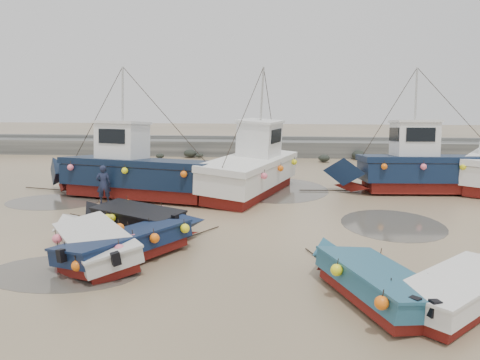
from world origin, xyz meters
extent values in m
plane|color=tan|center=(0.00, 0.00, 0.00)|extent=(120.00, 120.00, 0.00)
cube|color=slate|center=(0.00, 22.00, 0.60)|extent=(60.00, 2.20, 1.20)
cube|color=slate|center=(0.00, 23.21, 1.32)|extent=(60.00, 0.60, 0.25)
ellipsoid|color=black|center=(5.10, 19.02, 0.29)|extent=(0.84, 0.86, 0.51)
ellipsoid|color=black|center=(7.80, 20.56, 0.34)|extent=(0.98, 1.07, 0.72)
ellipsoid|color=black|center=(14.16, 19.54, 0.27)|extent=(0.78, 0.90, 0.59)
ellipsoid|color=black|center=(-5.07, 20.46, 0.35)|extent=(0.99, 0.80, 0.58)
ellipsoid|color=black|center=(12.19, 19.77, 0.19)|extent=(0.54, 0.46, 0.30)
ellipsoid|color=black|center=(9.69, 19.97, 0.21)|extent=(0.61, 0.47, 0.46)
ellipsoid|color=black|center=(-4.31, 20.27, 0.21)|extent=(0.61, 0.53, 0.32)
ellipsoid|color=black|center=(10.99, 20.60, 0.23)|extent=(0.67, 0.55, 0.43)
ellipsoid|color=black|center=(-9.17, 19.34, 0.38)|extent=(1.09, 0.88, 0.72)
ellipsoid|color=black|center=(-7.25, 19.65, 0.23)|extent=(0.65, 0.60, 0.37)
ellipsoid|color=black|center=(9.46, 19.39, 0.31)|extent=(0.88, 0.64, 0.62)
ellipsoid|color=black|center=(-0.92, 19.60, 0.22)|extent=(0.64, 0.62, 0.48)
ellipsoid|color=black|center=(7.84, 20.42, 0.19)|extent=(0.55, 0.45, 0.29)
cylinder|color=#4E4940|center=(-4.12, -3.03, 0.00)|extent=(4.44, 4.44, 0.01)
cylinder|color=#4E4940|center=(6.31, 2.78, 0.00)|extent=(3.93, 3.93, 0.01)
cylinder|color=#4E4940|center=(-8.60, 5.25, 0.00)|extent=(4.32, 4.32, 0.01)
cylinder|color=#4E4940|center=(1.77, 9.00, 0.00)|extent=(5.39, 5.39, 0.01)
cube|color=maroon|center=(-3.59, -1.85, 0.15)|extent=(3.44, 3.98, 0.30)
cube|color=beige|center=(-3.59, -1.85, 0.53)|extent=(3.80, 4.35, 0.45)
pyramid|color=beige|center=(-5.07, 0.14, 0.98)|extent=(1.69, 1.51, 0.90)
cube|color=brown|center=(-3.59, -1.85, 0.69)|extent=(3.14, 3.62, 0.10)
cube|color=beige|center=(-3.59, -1.85, 0.78)|extent=(3.91, 4.47, 0.07)
cube|color=black|center=(-2.26, -3.64, 0.70)|extent=(0.28, 0.28, 0.35)
cylinder|color=black|center=(-5.65, 0.93, 0.03)|extent=(1.23, 1.63, 0.04)
sphere|color=orange|center=(-3.30, -3.75, 0.63)|extent=(0.30, 0.30, 0.30)
sphere|color=orange|center=(-2.26, -2.13, 0.63)|extent=(0.30, 0.30, 0.30)
sphere|color=orange|center=(-4.11, -2.66, 0.63)|extent=(0.30, 0.30, 0.30)
sphere|color=orange|center=(-3.06, -1.04, 0.63)|extent=(0.30, 0.30, 0.30)
sphere|color=orange|center=(-4.92, -1.57, 0.63)|extent=(0.30, 0.30, 0.30)
sphere|color=orange|center=(-3.87, 0.05, 0.63)|extent=(0.30, 0.30, 0.30)
cube|color=maroon|center=(-2.66, -1.88, 0.15)|extent=(3.29, 3.97, 0.30)
cube|color=#0E1B38|center=(-2.66, -1.88, 0.53)|extent=(3.66, 4.34, 0.45)
pyramid|color=#0E1B38|center=(-1.39, 0.10, 0.98)|extent=(1.88, 1.56, 0.90)
cube|color=brown|center=(-2.66, -1.88, 0.69)|extent=(3.02, 3.61, 0.10)
cube|color=#0E1B38|center=(-2.66, -1.88, 0.78)|extent=(3.77, 4.45, 0.07)
cube|color=black|center=(-3.80, -3.65, 0.70)|extent=(0.28, 0.27, 0.35)
cylinder|color=black|center=(-0.87, 0.90, 0.03)|extent=(1.11, 1.70, 0.04)
sphere|color=orange|center=(-4.37, -2.68, 0.63)|extent=(0.30, 0.30, 0.30)
sphere|color=orange|center=(-2.33, -3.23, 0.63)|extent=(0.30, 0.30, 0.30)
sphere|color=orange|center=(-3.68, -1.61, 0.63)|extent=(0.30, 0.30, 0.30)
sphere|color=orange|center=(-1.64, -2.16, 0.63)|extent=(0.30, 0.30, 0.30)
sphere|color=orange|center=(-2.99, -0.53, 0.63)|extent=(0.30, 0.30, 0.30)
sphere|color=orange|center=(-0.95, -1.08, 0.63)|extent=(0.30, 0.30, 0.30)
cube|color=maroon|center=(4.33, -4.24, 0.15)|extent=(2.55, 3.61, 0.30)
cube|color=#22546B|center=(4.33, -4.24, 0.53)|extent=(2.86, 3.93, 0.45)
pyramid|color=#22546B|center=(3.52, -2.26, 0.98)|extent=(1.78, 1.28, 0.90)
cube|color=brown|center=(4.33, -4.24, 0.69)|extent=(2.35, 3.28, 0.10)
cube|color=#22546B|center=(4.33, -4.24, 0.78)|extent=(2.96, 4.03, 0.07)
cube|color=black|center=(5.04, -5.97, 0.70)|extent=(0.27, 0.25, 0.35)
cylinder|color=black|center=(3.19, -1.43, 0.03)|extent=(0.79, 1.87, 0.04)
sphere|color=orange|center=(4.00, -5.91, 0.63)|extent=(0.30, 0.30, 0.30)
sphere|color=orange|center=(5.38, -4.32, 0.63)|extent=(0.30, 0.30, 0.30)
sphere|color=orange|center=(3.28, -4.15, 0.63)|extent=(0.30, 0.30, 0.30)
sphere|color=orange|center=(4.66, -2.57, 0.63)|extent=(0.30, 0.30, 0.30)
cube|color=maroon|center=(6.19, -4.45, 0.15)|extent=(3.40, 3.38, 0.30)
cube|color=silver|center=(6.19, -4.45, 0.53)|extent=(3.74, 3.72, 0.45)
cube|color=brown|center=(6.19, -4.45, 0.69)|extent=(3.10, 3.09, 0.10)
cube|color=silver|center=(6.19, -4.45, 0.78)|extent=(3.84, 3.83, 0.07)
cube|color=black|center=(4.78, -5.85, 0.70)|extent=(0.28, 0.28, 0.35)
sphere|color=orange|center=(4.51, -4.91, 0.63)|extent=(0.30, 0.30, 0.30)
cube|color=maroon|center=(-3.23, 1.15, 0.15)|extent=(3.44, 2.60, 0.30)
cube|color=black|center=(-3.23, 1.15, 0.53)|extent=(3.75, 2.90, 0.45)
pyramid|color=black|center=(-5.08, 2.16, 0.98)|extent=(1.29, 1.56, 0.90)
cube|color=brown|center=(-3.23, 1.15, 0.69)|extent=(3.13, 2.39, 0.10)
cube|color=black|center=(-3.23, 1.15, 0.78)|extent=(3.85, 2.99, 0.07)
cube|color=black|center=(-1.61, 0.27, 0.70)|extent=(0.26, 0.28, 0.35)
cylinder|color=black|center=(-5.86, 2.58, 0.03)|extent=(1.78, 0.99, 0.04)
sphere|color=orange|center=(-2.39, -0.23, 0.63)|extent=(0.30, 0.30, 0.30)
sphere|color=orange|center=(-2.43, 1.64, 0.63)|extent=(0.30, 0.30, 0.30)
sphere|color=orange|center=(-4.02, 0.66, 0.63)|extent=(0.30, 0.30, 0.30)
sphere|color=orange|center=(-4.06, 2.53, 0.63)|extent=(0.30, 0.30, 0.30)
cube|color=maroon|center=(-4.79, 6.54, 0.28)|extent=(7.21, 3.73, 0.55)
cube|color=black|center=(-4.79, 6.54, 1.02)|extent=(7.79, 4.23, 0.95)
pyramid|color=black|center=(-8.92, 7.50, 1.72)|extent=(1.98, 2.87, 1.40)
cube|color=brown|center=(-4.79, 6.54, 1.54)|extent=(7.60, 4.09, 0.08)
cube|color=black|center=(-4.79, 6.54, 1.68)|extent=(7.96, 4.31, 0.30)
cube|color=white|center=(-5.77, 6.77, 2.65)|extent=(2.36, 2.23, 1.70)
cube|color=white|center=(-5.77, 6.77, 3.56)|extent=(2.55, 2.41, 0.12)
cube|color=black|center=(-6.77, 7.00, 2.91)|extent=(0.40, 1.52, 0.68)
cylinder|color=#B7B7B2|center=(-5.77, 6.77, 4.92)|extent=(0.10, 0.10, 2.60)
cylinder|color=black|center=(-10.05, 7.77, 0.03)|extent=(2.93, 0.73, 0.05)
sphere|color=#FF6C87|center=(-2.26, 4.48, 1.38)|extent=(0.30, 0.30, 0.30)
sphere|color=#FF6C87|center=(-3.04, 7.59, 1.38)|extent=(0.30, 0.30, 0.30)
sphere|color=#FF6C87|center=(-5.12, 5.15, 1.38)|extent=(0.30, 0.30, 0.30)
sphere|color=#FF6C87|center=(-5.90, 8.26, 1.38)|extent=(0.30, 0.30, 0.30)
sphere|color=#FF6C87|center=(-7.98, 5.82, 1.38)|extent=(0.30, 0.30, 0.30)
cube|color=maroon|center=(0.43, 7.59, 0.28)|extent=(4.11, 7.03, 0.55)
cube|color=white|center=(0.43, 7.59, 1.02)|extent=(4.62, 7.61, 0.95)
pyramid|color=white|center=(1.74, 11.52, 1.72)|extent=(2.79, 2.13, 1.40)
cube|color=brown|center=(0.43, 7.59, 1.54)|extent=(4.47, 7.42, 0.08)
cube|color=white|center=(0.43, 7.59, 1.68)|extent=(4.72, 7.78, 0.30)
cube|color=white|center=(0.74, 8.52, 2.65)|extent=(2.27, 2.44, 1.70)
cube|color=white|center=(0.74, 8.52, 3.56)|extent=(2.45, 2.64, 0.12)
cube|color=black|center=(1.06, 9.49, 2.91)|extent=(1.41, 0.51, 0.68)
cylinder|color=#B7B7B2|center=(0.74, 8.52, 4.92)|extent=(0.10, 0.10, 2.60)
cylinder|color=black|center=(2.10, 12.61, 0.03)|extent=(1.00, 2.86, 0.05)
sphere|color=#FF6C87|center=(-1.76, 5.30, 1.38)|extent=(0.30, 0.30, 0.30)
sphere|color=#FF6C87|center=(1.17, 5.53, 1.38)|extent=(0.30, 0.30, 0.30)
sphere|color=#FF6C87|center=(-1.03, 7.47, 1.38)|extent=(0.30, 0.30, 0.30)
sphere|color=#FF6C87|center=(1.89, 7.70, 1.38)|extent=(0.30, 0.30, 0.30)
sphere|color=#FF6C87|center=(-0.31, 9.65, 1.38)|extent=(0.30, 0.30, 0.30)
sphere|color=#FF6C87|center=(2.62, 9.88, 1.38)|extent=(0.30, 0.30, 0.30)
cube|color=maroon|center=(9.64, 9.04, 0.28)|extent=(6.68, 2.55, 0.55)
cube|color=#0E1D36|center=(9.64, 9.04, 1.02)|extent=(7.19, 2.96, 0.95)
pyramid|color=#0E1D36|center=(5.58, 8.80, 1.72)|extent=(1.57, 2.63, 1.40)
cube|color=brown|center=(9.64, 9.04, 1.54)|extent=(7.02, 2.85, 0.08)
cube|color=#0E1D36|center=(9.64, 9.04, 1.68)|extent=(7.35, 3.02, 0.30)
cube|color=white|center=(8.68, 8.98, 2.65)|extent=(2.10, 1.90, 1.70)
cube|color=white|center=(8.68, 8.98, 3.56)|extent=(2.27, 2.05, 0.12)
cube|color=black|center=(7.66, 8.92, 2.91)|extent=(0.14, 1.52, 0.68)
cylinder|color=#B7B7B2|center=(8.68, 8.98, 4.92)|extent=(0.10, 0.10, 2.60)
cylinder|color=black|center=(4.45, 8.73, 0.03)|extent=(3.00, 0.23, 0.05)
sphere|color=#FF6C87|center=(11.43, 10.54, 1.38)|extent=(0.30, 0.30, 0.30)
sphere|color=#FF6C87|center=(10.66, 7.70, 1.38)|extent=(0.30, 0.30, 0.30)
sphere|color=#FF6C87|center=(9.56, 10.43, 1.38)|extent=(0.30, 0.30, 0.30)
sphere|color=#FF6C87|center=(8.79, 7.59, 1.38)|extent=(0.30, 0.30, 0.30)
sphere|color=#FF6C87|center=(7.69, 10.32, 1.38)|extent=(0.30, 0.30, 0.30)
sphere|color=#FF6C87|center=(6.93, 7.48, 1.38)|extent=(0.30, 0.30, 0.30)
sphere|color=#FF6C87|center=(10.70, 8.46, 1.38)|extent=(0.30, 0.30, 0.30)
sphere|color=#FF6C87|center=(11.62, 10.08, 1.38)|extent=(0.30, 0.30, 0.30)
sphere|color=#FF6C87|center=(12.54, 11.69, 1.38)|extent=(0.30, 0.30, 0.30)
imported|color=#191F36|center=(-6.09, 5.20, 0.00)|extent=(0.75, 0.62, 1.77)
camera|label=1|loc=(1.96, -15.09, 5.05)|focal=35.00mm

